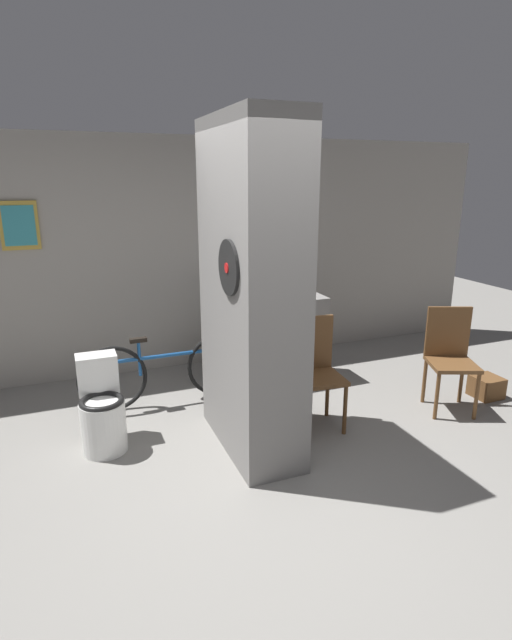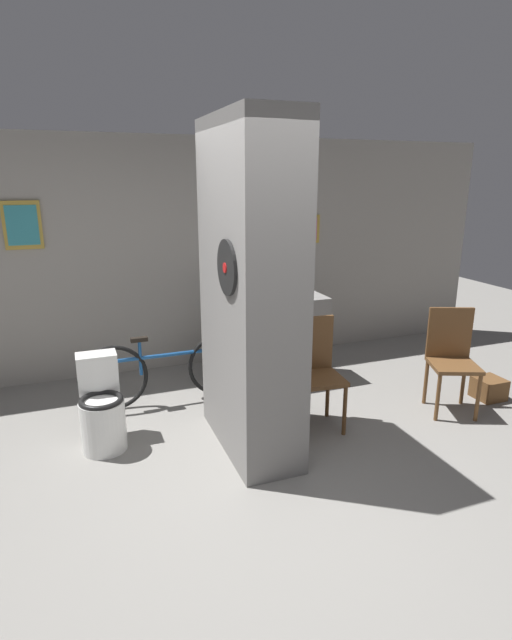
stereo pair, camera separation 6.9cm
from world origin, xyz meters
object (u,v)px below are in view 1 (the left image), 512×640
object	(u,v)px
bicycle	(168,370)
toilet	(102,411)
bottle_tall	(281,286)
chair_near_pillar	(315,367)
chair_by_doorway	(450,354)

from	to	relation	value
bicycle	toilet	bearing A→B (deg)	-136.26
toilet	bottle_tall	bearing A→B (deg)	22.33
bicycle	bottle_tall	distance (m)	1.46
toilet	chair_near_pillar	xyz separation A→B (m)	(1.81, -0.26, 0.22)
toilet	chair_by_doorway	bearing A→B (deg)	-7.85
chair_by_doorway	bottle_tall	bearing A→B (deg)	156.51
chair_by_doorway	bottle_tall	distance (m)	1.81
toilet	chair_by_doorway	world-z (taller)	chair_by_doorway
toilet	bottle_tall	distance (m)	2.23
toilet	bottle_tall	world-z (taller)	bottle_tall
chair_by_doorway	bicycle	xyz separation A→B (m)	(-2.48, 1.09, -0.20)
toilet	bottle_tall	xyz separation A→B (m)	(1.95, 0.80, 0.73)
bottle_tall	toilet	bearing A→B (deg)	-157.67
chair_near_pillar	bottle_tall	xyz separation A→B (m)	(0.14, 1.07, 0.51)
toilet	chair_by_doorway	size ratio (longest dim) A/B	0.77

